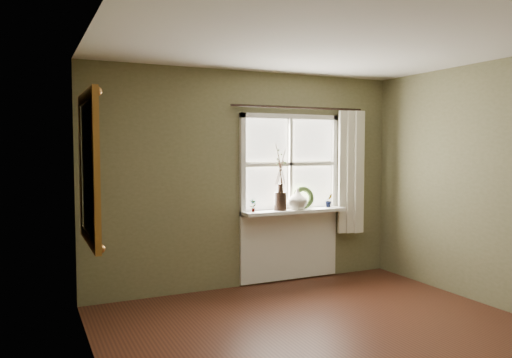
{
  "coord_description": "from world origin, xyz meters",
  "views": [
    {
      "loc": [
        -2.47,
        -3.24,
        1.69
      ],
      "look_at": [
        -0.24,
        1.55,
        1.35
      ],
      "focal_mm": 35.0,
      "sensor_mm": 36.0,
      "label": 1
    }
  ],
  "objects": [
    {
      "name": "wall_back",
      "position": [
        0.0,
        2.3,
        1.3
      ],
      "size": [
        4.0,
        0.1,
        2.6
      ],
      "primitive_type": "cube",
      "color": "#696745",
      "rests_on": "ground"
    },
    {
      "name": "wreath",
      "position": [
        0.71,
        2.16,
        1.03
      ],
      "size": [
        0.29,
        0.15,
        0.29
      ],
      "primitive_type": "torus",
      "rotation": [
        1.36,
        0.0,
        -0.09
      ],
      "color": "#344C21",
      "rests_on": "window_sill"
    },
    {
      "name": "curtain_rod",
      "position": [
        0.65,
        2.17,
        2.18
      ],
      "size": [
        1.84,
        0.03,
        0.03
      ],
      "primitive_type": "cylinder",
      "rotation": [
        0.0,
        1.57,
        0.0
      ],
      "color": "black",
      "rests_on": "wall_back"
    },
    {
      "name": "window_frame",
      "position": [
        0.55,
        2.23,
        1.48
      ],
      "size": [
        1.36,
        0.06,
        1.24
      ],
      "color": "white",
      "rests_on": "wall_back"
    },
    {
      "name": "window_sill",
      "position": [
        0.55,
        2.12,
        0.9
      ],
      "size": [
        1.36,
        0.26,
        0.04
      ],
      "primitive_type": "cube",
      "color": "white",
      "rests_on": "wall_back"
    },
    {
      "name": "curtain",
      "position": [
        1.39,
        2.13,
        1.37
      ],
      "size": [
        0.36,
        0.12,
        1.59
      ],
      "primitive_type": "cube",
      "color": "silver",
      "rests_on": "wall_back"
    },
    {
      "name": "potted_plant_right",
      "position": [
        1.06,
        2.12,
        1.01
      ],
      "size": [
        0.1,
        0.08,
        0.18
      ],
      "primitive_type": "imported",
      "rotation": [
        0.0,
        0.0,
        -0.01
      ],
      "color": "#344C21",
      "rests_on": "window_sill"
    },
    {
      "name": "ceiling",
      "position": [
        0.0,
        0.0,
        2.6
      ],
      "size": [
        4.5,
        4.5,
        0.0
      ],
      "primitive_type": "plane",
      "color": "silver",
      "rests_on": "ground"
    },
    {
      "name": "dark_jug",
      "position": [
        0.36,
        2.12,
        1.03
      ],
      "size": [
        0.18,
        0.18,
        0.22
      ],
      "primitive_type": "cylinder",
      "rotation": [
        0.0,
        0.0,
        -0.23
      ],
      "color": "black",
      "rests_on": "window_sill"
    },
    {
      "name": "potted_plant_left",
      "position": [
        -0.01,
        2.12,
        1.0
      ],
      "size": [
        0.08,
        0.06,
        0.15
      ],
      "primitive_type": "imported",
      "rotation": [
        0.0,
        0.0,
        0.04
      ],
      "color": "#344C21",
      "rests_on": "window_sill"
    },
    {
      "name": "wall_left",
      "position": [
        -2.05,
        0.0,
        1.3
      ],
      "size": [
        0.1,
        4.5,
        2.6
      ],
      "primitive_type": "cube",
      "color": "#696745",
      "rests_on": "ground"
    },
    {
      "name": "window_apron",
      "position": [
        0.55,
        2.23,
        0.46
      ],
      "size": [
        1.36,
        0.04,
        0.88
      ],
      "primitive_type": "cube",
      "color": "white",
      "rests_on": "ground"
    },
    {
      "name": "gilt_mirror",
      "position": [
        -1.96,
        1.33,
        1.51
      ],
      "size": [
        0.1,
        1.12,
        1.34
      ],
      "color": "white",
      "rests_on": "wall_left"
    },
    {
      "name": "floor",
      "position": [
        0.0,
        0.0,
        0.0
      ],
      "size": [
        4.5,
        4.5,
        0.0
      ],
      "primitive_type": "plane",
      "color": "#411F14",
      "rests_on": "ground"
    },
    {
      "name": "cream_vase",
      "position": [
        0.6,
        2.12,
        1.05
      ],
      "size": [
        0.25,
        0.25,
        0.26
      ],
      "primitive_type": "imported",
      "rotation": [
        0.0,
        0.0,
        0.02
      ],
      "color": "beige",
      "rests_on": "window_sill"
    }
  ]
}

